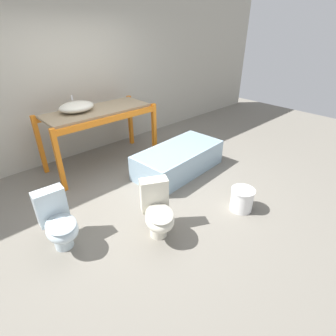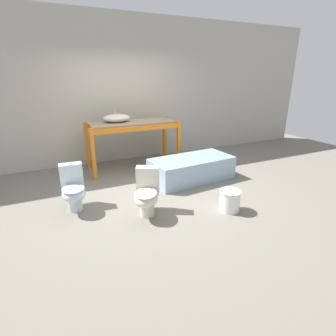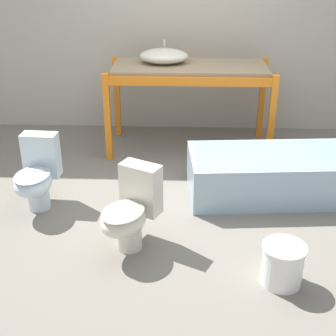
# 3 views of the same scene
# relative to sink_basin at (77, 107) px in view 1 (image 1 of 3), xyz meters

# --- Properties ---
(ground_plane) EXTENTS (12.00, 12.00, 0.00)m
(ground_plane) POSITION_rel_sink_basin_xyz_m (0.21, -1.27, -1.09)
(ground_plane) COLOR slate
(warehouse_wall_rear) EXTENTS (10.80, 0.08, 3.20)m
(warehouse_wall_rear) POSITION_rel_sink_basin_xyz_m (0.21, 0.62, 0.51)
(warehouse_wall_rear) COLOR #B2AD9E
(warehouse_wall_rear) RESTS_ON ground_plane
(shelving_rack) EXTENTS (1.90, 0.84, 1.01)m
(shelving_rack) POSITION_rel_sink_basin_xyz_m (0.30, -0.09, -0.23)
(shelving_rack) COLOR orange
(shelving_rack) RESTS_ON ground_plane
(sink_basin) EXTENTS (0.56, 0.44, 0.25)m
(sink_basin) POSITION_rel_sink_basin_xyz_m (0.00, 0.00, 0.00)
(sink_basin) COLOR silver
(sink_basin) RESTS_ON shelving_rack
(bathtub_main) EXTENTS (1.64, 0.88, 0.43)m
(bathtub_main) POSITION_rel_sink_basin_xyz_m (1.11, -1.25, -0.84)
(bathtub_main) COLOR #99B7CC
(bathtub_main) RESTS_ON ground_plane
(toilet_near) EXTENTS (0.37, 0.58, 0.68)m
(toilet_near) POSITION_rel_sink_basin_xyz_m (-1.11, -1.58, -0.76)
(toilet_near) COLOR silver
(toilet_near) RESTS_ON ground_plane
(toilet_far) EXTENTS (0.55, 0.65, 0.68)m
(toilet_far) POSITION_rel_sink_basin_xyz_m (-0.17, -2.18, -0.76)
(toilet_far) COLOR silver
(toilet_far) RESTS_ON ground_plane
(bucket_white) EXTENTS (0.32, 0.32, 0.32)m
(bucket_white) POSITION_rel_sink_basin_xyz_m (0.99, -2.60, -0.93)
(bucket_white) COLOR white
(bucket_white) RESTS_ON ground_plane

